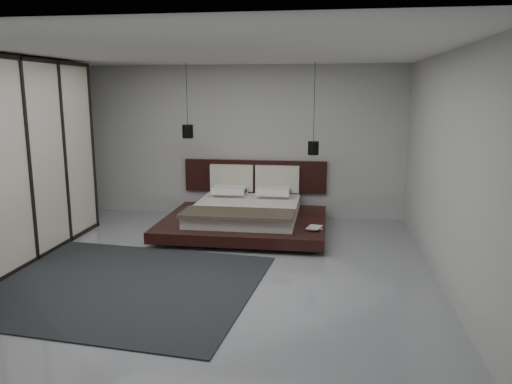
% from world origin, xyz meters
% --- Properties ---
extents(floor, '(6.00, 6.00, 0.00)m').
position_xyz_m(floor, '(0.00, 0.00, 0.00)').
color(floor, gray).
rests_on(floor, ground).
extents(ceiling, '(6.00, 6.00, 0.00)m').
position_xyz_m(ceiling, '(0.00, 0.00, 2.80)').
color(ceiling, white).
rests_on(ceiling, wall_back).
extents(wall_back, '(6.00, 0.00, 6.00)m').
position_xyz_m(wall_back, '(0.00, 3.00, 1.40)').
color(wall_back, '#B0B0AE').
rests_on(wall_back, floor).
extents(wall_front, '(6.00, 0.00, 6.00)m').
position_xyz_m(wall_front, '(0.00, -3.00, 1.40)').
color(wall_front, '#B0B0AE').
rests_on(wall_front, floor).
extents(wall_right, '(0.00, 6.00, 6.00)m').
position_xyz_m(wall_right, '(3.00, 0.00, 1.40)').
color(wall_right, '#B0B0AE').
rests_on(wall_right, floor).
extents(lattice_screen, '(0.05, 0.90, 2.60)m').
position_xyz_m(lattice_screen, '(-2.95, 2.45, 1.30)').
color(lattice_screen, black).
rests_on(lattice_screen, floor).
extents(bed, '(2.67, 2.35, 1.06)m').
position_xyz_m(bed, '(0.25, 1.91, 0.28)').
color(bed, black).
rests_on(bed, floor).
extents(book_lower, '(0.22, 0.28, 0.02)m').
position_xyz_m(book_lower, '(1.35, 1.27, 0.26)').
color(book_lower, '#99724C').
rests_on(book_lower, bed).
extents(book_upper, '(0.26, 0.31, 0.02)m').
position_xyz_m(book_upper, '(1.33, 1.24, 0.28)').
color(book_upper, '#99724C').
rests_on(book_upper, book_lower).
extents(pendant_left, '(0.19, 0.19, 1.29)m').
position_xyz_m(pendant_left, '(-0.84, 2.32, 1.63)').
color(pendant_left, black).
rests_on(pendant_left, ceiling).
extents(pendant_right, '(0.19, 0.19, 1.54)m').
position_xyz_m(pendant_right, '(1.35, 2.32, 1.38)').
color(pendant_right, black).
rests_on(pendant_right, ceiling).
extents(wardrobe, '(0.66, 2.82, 2.77)m').
position_xyz_m(wardrobe, '(-2.70, 0.42, 1.39)').
color(wardrobe, beige).
rests_on(wardrobe, floor).
extents(rug, '(4.20, 3.18, 0.02)m').
position_xyz_m(rug, '(-1.20, -0.72, 0.01)').
color(rug, black).
rests_on(rug, floor).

